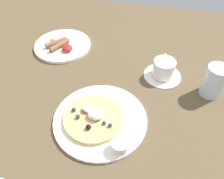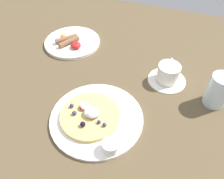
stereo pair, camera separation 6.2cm
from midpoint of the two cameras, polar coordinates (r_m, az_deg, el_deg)
ground_plane at (r=74.49cm, az=-2.83°, el=-3.23°), size 198.35×142.28×3.00cm
pancake_plate at (r=67.81cm, az=-1.28°, el=-7.34°), size 27.78×27.78×1.00cm
pancake_with_berries at (r=66.69cm, az=-2.98°, el=-6.60°), size 17.66×17.66×3.64cm
syrup_ramekin at (r=60.30cm, az=2.61°, el=-14.30°), size 4.44×4.44×3.10cm
breakfast_plate at (r=97.20cm, az=-8.15°, el=11.70°), size 22.88×22.88×1.25cm
fried_breakfast at (r=95.38cm, az=-9.04°, el=11.99°), size 13.34×10.33×2.44cm
coffee_saucer at (r=82.05cm, az=15.75°, el=2.27°), size 13.20×13.20×0.62cm
coffee_cup at (r=79.93cm, az=16.26°, el=4.13°), size 7.57×10.67×6.03cm
water_glass at (r=76.85cm, az=27.37°, el=-0.34°), size 6.72×6.72×10.90cm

